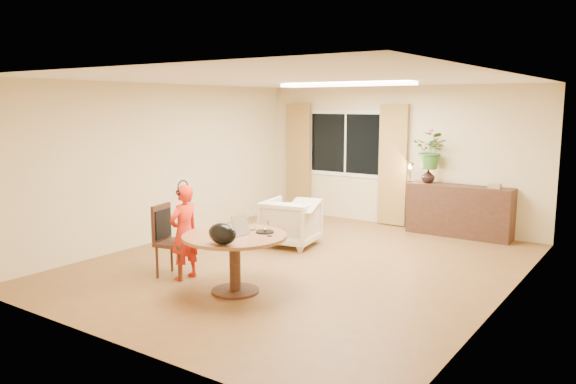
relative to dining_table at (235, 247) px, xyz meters
The scene contains 24 objects.
floor 1.56m from the dining_table, 89.06° to the left, with size 6.50×6.50×0.00m, color brown.
ceiling 2.50m from the dining_table, 89.06° to the left, with size 6.50×6.50×0.00m, color white.
wall_back 4.76m from the dining_table, 89.71° to the left, with size 5.50×5.50×0.00m, color beige.
wall_left 3.17m from the dining_table, 152.00° to the left, with size 6.50×6.50×0.00m, color beige.
wall_right 3.21m from the dining_table, 27.59° to the left, with size 6.50×6.50×0.00m, color beige.
window 4.89m from the dining_table, 102.95° to the left, with size 1.70×0.03×1.30m.
curtain_left 5.10m from the dining_table, 114.79° to the left, with size 0.55×0.08×2.25m, color brown.
curtain_right 4.64m from the dining_table, 90.33° to the left, with size 0.55×0.08×2.25m, color brown.
ceiling_panel 3.32m from the dining_table, 89.49° to the left, with size 2.20×0.35×0.05m, color white.
dining_table is the anchor object (origin of this frame).
dining_chair 1.07m from the dining_table, behind, with size 0.46×0.42×0.96m, color black, non-canonical shape.
child 0.89m from the dining_table, behind, with size 0.30×0.45×1.25m, color #B70E22.
laptop 0.30m from the dining_table, behind, with size 0.39×0.26×0.26m, color #B7B7BC, non-canonical shape.
tumbler 0.38m from the dining_table, 85.93° to the left, with size 0.08×0.08×0.11m, color white, non-canonical shape.
wine_glass 0.50m from the dining_table, 23.55° to the left, with size 0.06×0.06×0.19m, color white, non-canonical shape.
pot_lid 0.41m from the dining_table, 51.23° to the left, with size 0.22×0.22×0.04m, color white, non-canonical shape.
handbag 0.56m from the dining_table, 66.10° to the right, with size 0.36×0.21×0.24m, color black, non-canonical shape.
armchair 2.40m from the dining_table, 107.85° to the left, with size 0.81×0.83×0.76m, color beige.
throw 2.26m from the dining_table, 101.43° to the left, with size 0.45×0.55×0.03m, color beige, non-canonical shape.
sideboard 4.65m from the dining_table, 73.80° to the left, with size 1.77×0.43×0.89m, color black.
vase 4.54m from the dining_table, 80.93° to the left, with size 0.24×0.24×0.25m, color black.
bouquet 4.61m from the dining_table, 80.37° to the left, with size 0.59×0.51×0.66m, color #2A5D23.
book_stack 4.85m from the dining_table, 67.31° to the left, with size 0.20×0.15×0.08m, color #97754D, non-canonical shape.
desk_lamp 4.46m from the dining_table, 84.85° to the left, with size 0.15×0.15×0.36m, color black, non-canonical shape.
Camera 1 is at (4.25, -6.49, 2.28)m, focal length 35.00 mm.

